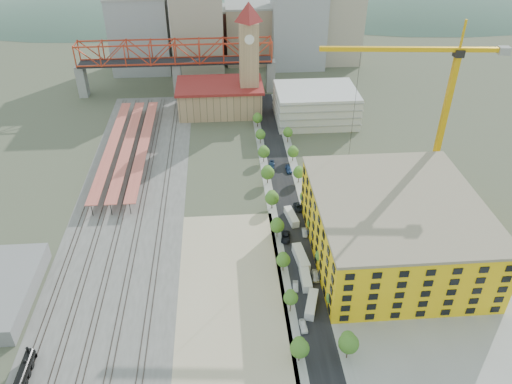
{
  "coord_description": "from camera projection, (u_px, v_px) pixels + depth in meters",
  "views": [
    {
      "loc": [
        -4.73,
        -127.07,
        94.71
      ],
      "look_at": [
        4.92,
        -0.15,
        10.0
      ],
      "focal_mm": 35.0,
      "sensor_mm": 36.0,
      "label": 1
    }
  ],
  "objects": [
    {
      "name": "tower_crane",
      "position": [
        437.0,
        95.0,
        150.42
      ],
      "size": [
        54.34,
        7.03,
        58.1
      ],
      "color": "#E5A50E",
      "rests_on": "ground"
    },
    {
      "name": "car_7",
      "position": [
        289.0,
        170.0,
        181.95
      ],
      "size": [
        2.27,
        5.07,
        1.44
      ],
      "primitive_type": "imported",
      "rotation": [
        0.0,
        0.0,
        0.05
      ],
      "color": "navy",
      "rests_on": "ground"
    },
    {
      "name": "site_trailer_c",
      "position": [
        301.0,
        258.0,
        140.6
      ],
      "size": [
        3.89,
        10.39,
        2.77
      ],
      "primitive_type": "cube",
      "rotation": [
        0.0,
        0.0,
        0.12
      ],
      "color": "silver",
      "rests_on": "ground"
    },
    {
      "name": "site_trailer_d",
      "position": [
        291.0,
        217.0,
        156.97
      ],
      "size": [
        3.88,
        9.21,
        2.44
      ],
      "primitive_type": "cube",
      "rotation": [
        0.0,
        0.0,
        0.18
      ],
      "color": "silver",
      "rests_on": "ground"
    },
    {
      "name": "car_3",
      "position": [
        271.0,
        166.0,
        184.22
      ],
      "size": [
        3.0,
        5.79,
        1.6
      ],
      "primitive_type": "imported",
      "rotation": [
        0.0,
        0.0,
        -0.14
      ],
      "color": "#1A2F4C",
      "rests_on": "ground"
    },
    {
      "name": "sidewalk_west",
      "position": [
        269.0,
        191.0,
        171.35
      ],
      "size": [
        3.0,
        170.0,
        0.04
      ],
      "primitive_type": "cube",
      "color": "gray",
      "rests_on": "ground"
    },
    {
      "name": "skyline",
      "position": [
        240.0,
        23.0,
        264.22
      ],
      "size": [
        133.0,
        46.0,
        60.0
      ],
      "color": "#9EA0A3",
      "rests_on": "ground"
    },
    {
      "name": "construction_pad",
      "position": [
        399.0,
        253.0,
        144.47
      ],
      "size": [
        50.0,
        90.0,
        0.06
      ],
      "primitive_type": "cube",
      "color": "gray",
      "rests_on": "ground"
    },
    {
      "name": "clock_tower",
      "position": [
        249.0,
        49.0,
        209.26
      ],
      "size": [
        12.0,
        12.0,
        52.0
      ],
      "color": "tan",
      "rests_on": "ground"
    },
    {
      "name": "car_4",
      "position": [
        316.0,
        276.0,
        135.24
      ],
      "size": [
        2.13,
        4.82,
        1.61
      ],
      "primitive_type": "imported",
      "rotation": [
        0.0,
        0.0,
        -0.05
      ],
      "color": "silver",
      "rests_on": "ground"
    },
    {
      "name": "platform_canopies",
      "position": [
        128.0,
        145.0,
        190.8
      ],
      "size": [
        16.0,
        80.0,
        4.12
      ],
      "color": "#D76652",
      "rests_on": "ground"
    },
    {
      "name": "car_5",
      "position": [
        305.0,
        232.0,
        151.25
      ],
      "size": [
        1.7,
        4.21,
        1.36
      ],
      "primitive_type": "imported",
      "rotation": [
        0.0,
        0.0,
        -0.06
      ],
      "color": "#A7A8AD",
      "rests_on": "ground"
    },
    {
      "name": "ballast_strip",
      "position": [
        133.0,
        193.0,
        170.49
      ],
      "size": [
        36.0,
        165.0,
        0.06
      ],
      "primitive_type": "cube",
      "color": "#605E59",
      "rests_on": "ground"
    },
    {
      "name": "dirt_lot",
      "position": [
        231.0,
        290.0,
        131.83
      ],
      "size": [
        28.0,
        67.0,
        0.06
      ],
      "primitive_type": "cube",
      "color": "tan",
      "rests_on": "ground"
    },
    {
      "name": "car_0",
      "position": [
        303.0,
        326.0,
        120.73
      ],
      "size": [
        1.95,
        4.42,
        1.48
      ],
      "primitive_type": "imported",
      "rotation": [
        0.0,
        0.0,
        0.05
      ],
      "color": "white",
      "rests_on": "ground"
    },
    {
      "name": "car_2",
      "position": [
        286.0,
        237.0,
        149.22
      ],
      "size": [
        3.5,
        5.98,
        1.56
      ],
      "primitive_type": "imported",
      "rotation": [
        0.0,
        0.0,
        -0.17
      ],
      "color": "black",
      "rests_on": "ground"
    },
    {
      "name": "construction_building",
      "position": [
        394.0,
        227.0,
        139.08
      ],
      "size": [
        44.6,
        50.6,
        18.8
      ],
      "color": "yellow",
      "rests_on": "ground"
    },
    {
      "name": "distant_hills",
      "position": [
        280.0,
        108.0,
        421.0
      ],
      "size": [
        647.0,
        264.0,
        227.0
      ],
      "color": "#4C6B59",
      "rests_on": "ground"
    },
    {
      "name": "car_1",
      "position": [
        295.0,
        286.0,
        132.13
      ],
      "size": [
        1.84,
        4.14,
        1.32
      ],
      "primitive_type": "imported",
      "rotation": [
        0.0,
        0.0,
        -0.11
      ],
      "color": "#ABADB1",
      "rests_on": "ground"
    },
    {
      "name": "ground",
      "position": [
        241.0,
        219.0,
        158.25
      ],
      "size": [
        400.0,
        400.0,
        0.0
      ],
      "primitive_type": "plane",
      "color": "#474C38",
      "rests_on": "ground"
    },
    {
      "name": "parking_garage",
      "position": [
        316.0,
        105.0,
        214.75
      ],
      "size": [
        34.0,
        26.0,
        14.0
      ],
      "primitive_type": "cube",
      "color": "silver",
      "rests_on": "ground"
    },
    {
      "name": "sidewalk_east",
      "position": [
        301.0,
        190.0,
        172.04
      ],
      "size": [
        3.0,
        170.0,
        0.04
      ],
      "primitive_type": "cube",
      "color": "gray",
      "rests_on": "ground"
    },
    {
      "name": "station_hall",
      "position": [
        220.0,
        98.0,
        222.3
      ],
      "size": [
        38.0,
        24.0,
        13.1
      ],
      "color": "tan",
      "rests_on": "ground"
    },
    {
      "name": "site_trailer_a",
      "position": [
        311.0,
        304.0,
        126.0
      ],
      "size": [
        4.98,
        9.38,
        2.49
      ],
      "primitive_type": "cube",
      "rotation": [
        0.0,
        0.0,
        -0.3
      ],
      "color": "silver",
      "rests_on": "ground"
    },
    {
      "name": "street_asphalt",
      "position": [
        285.0,
        190.0,
        171.69
      ],
      "size": [
        12.0,
        170.0,
        0.06
      ],
      "primitive_type": "cube",
      "color": "black",
      "rests_on": "ground"
    },
    {
      "name": "car_6",
      "position": [
        298.0,
        207.0,
        162.17
      ],
      "size": [
        2.89,
        5.3,
        1.41
      ],
      "primitive_type": "imported",
      "rotation": [
        0.0,
        0.0,
        0.11
      ],
      "color": "black",
      "rests_on": "ground"
    },
    {
      "name": "truss_bridge",
      "position": [
        175.0,
        55.0,
        233.38
      ],
      "size": [
        94.0,
        9.6,
        25.6
      ],
      "color": "gray",
      "rests_on": "ground"
    },
    {
      "name": "rail_tracks",
      "position": [
        128.0,
        193.0,
        170.31
      ],
      "size": [
        26.56,
        160.0,
        0.18
      ],
      "color": "#382B23",
      "rests_on": "ground"
    },
    {
      "name": "street_trees",
      "position": [
        288.0,
        207.0,
        163.41
      ],
      "size": [
        15.4,
        124.4,
        8.0
      ],
      "color": "#356C20",
      "rests_on": "ground"
    },
    {
      "name": "site_trailer_b",
      "position": [
        305.0,
        278.0,
        133.93
      ],
      "size": [
        2.61,
        9.28,
        2.53
      ],
      "primitive_type": "cube",
      "rotation": [
        0.0,
        0.0,
        -0.02
      ],
      "color": "silver",
      "rests_on": "ground"
    }
  ]
}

